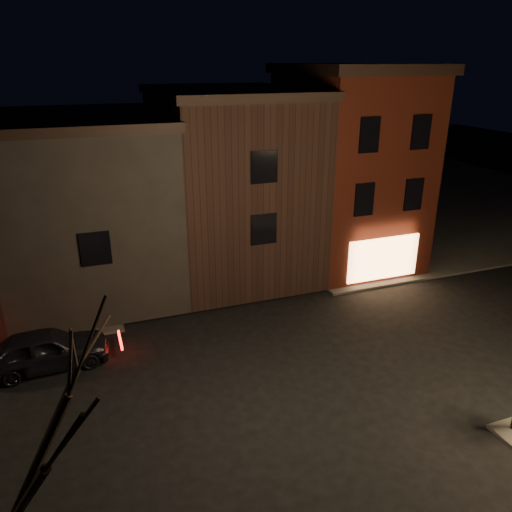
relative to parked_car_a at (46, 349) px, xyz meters
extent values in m
plane|color=black|center=(7.98, -3.34, -0.77)|extent=(120.00, 120.00, 0.00)
cube|color=#2D2B28|center=(27.98, 16.66, -0.71)|extent=(30.00, 30.00, 0.12)
cube|color=#4B160D|center=(15.98, 6.16, 4.35)|extent=(6.00, 8.00, 10.00)
cube|color=black|center=(15.98, 6.16, 9.60)|extent=(6.50, 8.50, 0.50)
cube|color=#EDA86A|center=(15.98, 2.11, 0.65)|extent=(4.00, 0.12, 2.20)
cube|color=black|center=(9.48, 7.16, 3.85)|extent=(7.00, 10.00, 9.00)
cube|color=black|center=(9.48, 7.16, 8.55)|extent=(7.30, 10.30, 0.40)
cube|color=black|center=(2.23, 7.16, 3.35)|extent=(7.50, 10.00, 8.00)
cube|color=black|center=(2.23, 7.16, 7.55)|extent=(7.80, 10.30, 0.40)
imported|color=black|center=(0.00, 0.00, 0.00)|extent=(4.58, 2.04, 1.53)
camera|label=1|loc=(1.83, -17.69, 10.01)|focal=35.00mm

